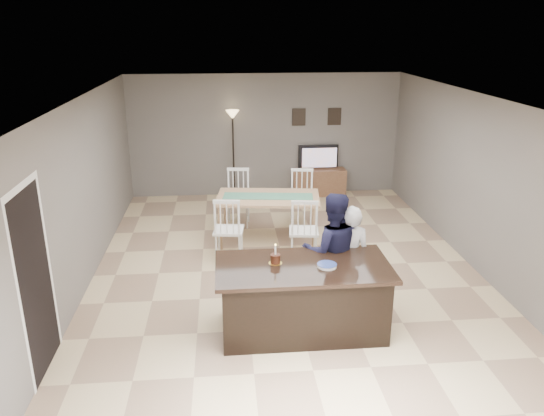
{
  "coord_description": "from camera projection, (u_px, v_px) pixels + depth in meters",
  "views": [
    {
      "loc": [
        -0.93,
        -7.64,
        3.69
      ],
      "look_at": [
        -0.24,
        -0.3,
        1.13
      ],
      "focal_mm": 35.0,
      "sensor_mm": 36.0,
      "label": 1
    }
  ],
  "objects": [
    {
      "name": "plate_stack",
      "position": [
        327.0,
        265.0,
        6.44
      ],
      "size": [
        0.24,
        0.24,
        0.04
      ],
      "color": "white",
      "rests_on": "kitchen_island"
    },
    {
      "name": "woman",
      "position": [
        350.0,
        257.0,
        7.13
      ],
      "size": [
        0.6,
        0.47,
        1.46
      ],
      "primitive_type": "imported",
      "rotation": [
        0.0,
        0.0,
        2.88
      ],
      "color": "silver",
      "rests_on": "floor"
    },
    {
      "name": "doorway",
      "position": [
        33.0,
        266.0,
        5.64
      ],
      "size": [
        0.0,
        2.1,
        2.65
      ],
      "color": "black",
      "rests_on": "floor"
    },
    {
      "name": "television",
      "position": [
        319.0,
        157.0,
        11.91
      ],
      "size": [
        0.91,
        0.12,
        0.53
      ],
      "primitive_type": "imported",
      "rotation": [
        0.0,
        0.0,
        3.14
      ],
      "color": "black",
      "rests_on": "tv_console"
    },
    {
      "name": "birthday_cake",
      "position": [
        275.0,
        259.0,
        6.52
      ],
      "size": [
        0.17,
        0.17,
        0.26
      ],
      "color": "gold",
      "rests_on": "kitchen_island"
    },
    {
      "name": "floor",
      "position": [
        285.0,
        268.0,
        8.48
      ],
      "size": [
        8.0,
        8.0,
        0.0
      ],
      "primitive_type": "plane",
      "color": "beige",
      "rests_on": "ground"
    },
    {
      "name": "man",
      "position": [
        332.0,
        252.0,
        7.07
      ],
      "size": [
        0.82,
        0.65,
        1.64
      ],
      "primitive_type": "imported",
      "rotation": [
        0.0,
        0.0,
        3.1
      ],
      "color": "#171732",
      "rests_on": "floor"
    },
    {
      "name": "dining_table",
      "position": [
        268.0,
        204.0,
        9.32
      ],
      "size": [
        1.94,
        2.21,
        1.09
      ],
      "rotation": [
        0.0,
        0.0,
        -0.13
      ],
      "color": "#A27E58",
      "rests_on": "floor"
    },
    {
      "name": "tv_screen_glow",
      "position": [
        319.0,
        158.0,
        11.83
      ],
      "size": [
        0.78,
        0.0,
        0.78
      ],
      "primitive_type": "plane",
      "rotation": [
        1.57,
        0.0,
        3.14
      ],
      "color": "orange",
      "rests_on": "tv_console"
    },
    {
      "name": "room_shell",
      "position": [
        286.0,
        167.0,
        7.93
      ],
      "size": [
        8.0,
        8.0,
        8.0
      ],
      "color": "slate",
      "rests_on": "floor"
    },
    {
      "name": "picture_frames",
      "position": [
        317.0,
        117.0,
        11.74
      ],
      "size": [
        1.1,
        0.02,
        0.38
      ],
      "color": "black",
      "rests_on": "room_shell"
    },
    {
      "name": "kitchen_island",
      "position": [
        303.0,
        297.0,
        6.64
      ],
      "size": [
        2.15,
        1.1,
        0.9
      ],
      "color": "black",
      "rests_on": "floor"
    },
    {
      "name": "tv_console",
      "position": [
        319.0,
        182.0,
        12.03
      ],
      "size": [
        1.2,
        0.4,
        0.6
      ],
      "primitive_type": "cube",
      "color": "brown",
      "rests_on": "floor"
    },
    {
      "name": "floor_lamp",
      "position": [
        233.0,
        131.0,
        11.48
      ],
      "size": [
        0.29,
        0.29,
        1.95
      ],
      "color": "black",
      "rests_on": "floor"
    }
  ]
}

